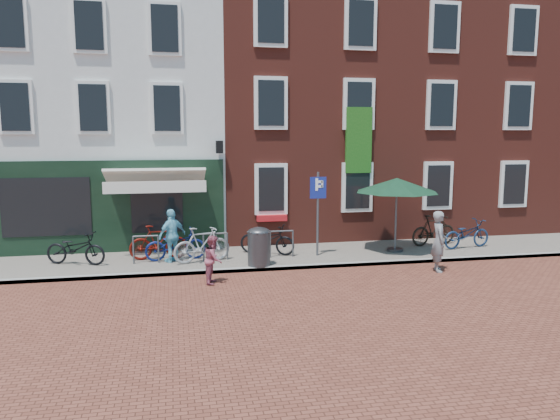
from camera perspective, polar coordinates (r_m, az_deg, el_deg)
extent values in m
plane|color=brown|center=(14.99, -0.79, -6.56)|extent=(80.00, 80.00, 0.00)
cube|color=slate|center=(16.60, 1.66, -4.92)|extent=(24.00, 3.00, 0.10)
cube|color=silver|center=(21.39, -17.91, 9.63)|extent=(8.00, 8.00, 9.00)
cube|color=maroon|center=(21.79, 1.01, 11.30)|extent=(6.00, 8.00, 10.00)
cube|color=maroon|center=(23.80, 15.52, 10.75)|extent=(6.00, 8.00, 10.00)
cube|color=maroon|center=(27.32, 27.89, 8.69)|extent=(7.00, 8.00, 9.00)
cylinder|color=#3D3D40|center=(15.09, -2.28, -4.20)|extent=(0.64, 0.64, 0.96)
ellipsoid|color=#3D3D40|center=(14.98, -2.29, -2.14)|extent=(0.64, 0.64, 0.29)
cylinder|color=#4C4C4F|center=(16.22, 4.07, -0.44)|extent=(0.07, 0.07, 2.57)
cube|color=navy|center=(16.09, 4.12, 2.41)|extent=(0.50, 0.04, 0.65)
cylinder|color=#4C4C4F|center=(17.40, 12.24, -4.20)|extent=(0.50, 0.50, 0.08)
cylinder|color=#4C4C4F|center=(17.20, 12.35, -0.71)|extent=(0.06, 0.06, 2.22)
cone|color=#133721|center=(17.07, 12.46, 2.97)|extent=(2.64, 2.64, 0.45)
imported|color=gray|center=(15.43, 16.70, -3.24)|extent=(0.57, 0.71, 1.70)
imported|color=#A04A5D|center=(13.78, -7.17, -5.29)|extent=(0.60, 0.69, 1.24)
imported|color=#72CBE2|center=(15.76, -11.51, -2.70)|extent=(0.96, 0.85, 1.56)
imported|color=black|center=(16.27, -21.10, -3.88)|extent=(1.88, 1.18, 0.93)
imported|color=#5B0F08|center=(16.21, -12.90, -3.40)|extent=(1.75, 0.56, 1.04)
imported|color=navy|center=(16.03, -11.17, -3.66)|extent=(1.84, 0.82, 0.93)
imported|color=#9A999B|center=(15.63, -8.38, -3.70)|extent=(1.79, 0.98, 1.04)
imported|color=black|center=(16.49, -1.39, -3.18)|extent=(1.85, 1.42, 0.93)
imported|color=black|center=(18.52, 16.19, -2.08)|extent=(1.79, 0.81, 1.04)
imported|color=#152A4A|center=(18.42, 19.42, -2.44)|extent=(1.86, 0.94, 0.93)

